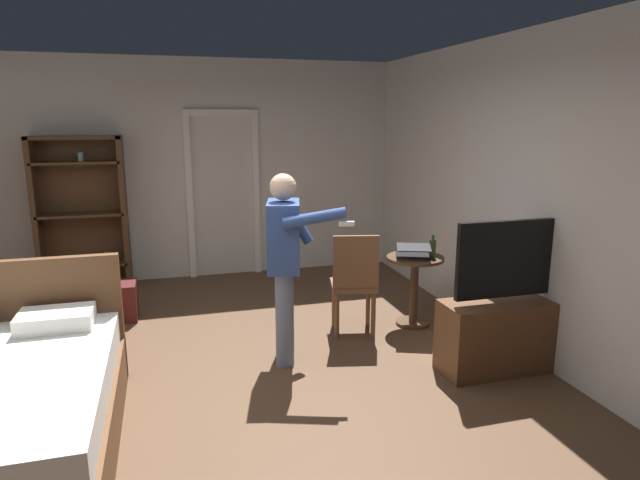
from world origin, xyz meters
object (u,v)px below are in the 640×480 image
at_px(laptop, 413,253).
at_px(wooden_chair, 354,280).
at_px(bottle_on_table, 433,248).
at_px(bookshelf, 81,207).
at_px(side_table, 414,280).
at_px(tv_flatscreen, 510,326).
at_px(person_blue_shirt, 285,255).
at_px(suitcase_dark, 109,302).

bearing_deg(laptop, wooden_chair, -175.08).
bearing_deg(bottle_on_table, bookshelf, 146.39).
distance_m(side_table, laptop, 0.29).
xyz_separation_m(tv_flatscreen, side_table, (-0.33, 1.12, 0.09)).
bearing_deg(side_table, person_blue_shirt, -162.37).
bearing_deg(laptop, suitcase_dark, 160.92).
xyz_separation_m(bottle_on_table, wooden_chair, (-0.80, -0.01, -0.25)).
height_order(laptop, wooden_chair, wooden_chair).
height_order(laptop, suitcase_dark, laptop).
bearing_deg(bottle_on_table, person_blue_shirt, -166.69).
distance_m(bottle_on_table, wooden_chair, 0.84).
distance_m(laptop, suitcase_dark, 3.11).
xyz_separation_m(bookshelf, side_table, (3.29, -2.20, -0.53)).
relative_size(bottle_on_table, wooden_chair, 0.23).
height_order(tv_flatscreen, laptop, tv_flatscreen).
height_order(bottle_on_table, wooden_chair, wooden_chair).
bearing_deg(person_blue_shirt, bottle_on_table, 13.31).
bearing_deg(suitcase_dark, bookshelf, 105.87).
relative_size(tv_flatscreen, side_table, 1.79).
distance_m(wooden_chair, person_blue_shirt, 0.89).
distance_m(bottle_on_table, suitcase_dark, 3.31).
bearing_deg(side_table, tv_flatscreen, -73.64).
relative_size(laptop, bottle_on_table, 1.84).
xyz_separation_m(bookshelf, person_blue_shirt, (1.89, -2.64, -0.07)).
bearing_deg(tv_flatscreen, suitcase_dark, 147.56).
bearing_deg(bookshelf, bottle_on_table, -33.61).
bearing_deg(bottle_on_table, laptop, 167.90).
height_order(tv_flatscreen, bottle_on_table, tv_flatscreen).
xyz_separation_m(side_table, suitcase_dark, (-2.94, 0.96, -0.27)).
distance_m(bookshelf, bottle_on_table, 4.12).
height_order(side_table, bottle_on_table, bottle_on_table).
xyz_separation_m(laptop, suitcase_dark, (-2.89, 1.00, -0.56)).
xyz_separation_m(bookshelf, wooden_chair, (2.62, -2.29, -0.45)).
relative_size(laptop, wooden_chair, 0.43).
height_order(tv_flatscreen, side_table, tv_flatscreen).
xyz_separation_m(bookshelf, suitcase_dark, (0.35, -1.24, -0.80)).
bearing_deg(wooden_chair, bottle_on_table, 0.94).
bearing_deg(suitcase_dark, laptop, -18.82).
xyz_separation_m(tv_flatscreen, laptop, (-0.37, 1.08, 0.38)).
relative_size(bookshelf, wooden_chair, 1.85).
relative_size(wooden_chair, person_blue_shirt, 0.62).
bearing_deg(person_blue_shirt, laptop, 16.64).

